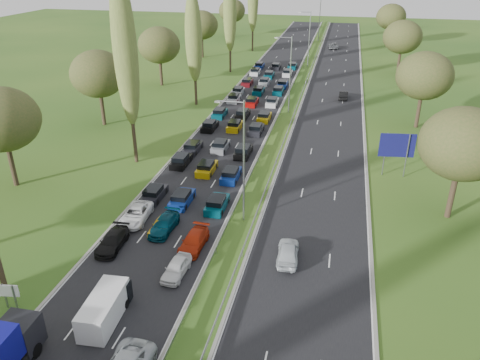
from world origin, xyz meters
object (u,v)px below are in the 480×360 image
Objects in this scene: near_car_2 at (136,214)px; direction_sign at (397,147)px; near_car_3 at (112,241)px; info_sign at (9,293)px; white_van_rear at (106,307)px.

direction_sign is at bearing 28.22° from near_car_2.
info_sign is (-3.63, -8.81, 0.69)m from near_car_3.
info_sign is at bearing -134.25° from direction_sign.
near_car_3 is at bearing 110.29° from white_van_rear.
white_van_rear reaches higher than near_car_2.
direction_sign reaches higher than white_van_rear.
white_van_rear is (3.63, -8.30, 0.36)m from near_car_3.
near_car_3 is (-0.12, -4.80, -0.02)m from near_car_2.
near_car_3 is at bearing -140.49° from direction_sign.
info_sign is (-7.26, -0.50, 0.33)m from white_van_rear.
direction_sign is at bearing 50.11° from white_van_rear.
direction_sign is (28.80, 29.56, 2.20)m from info_sign.
near_car_2 reaches higher than near_car_3.
near_car_3 is 2.17× the size of info_sign.
near_car_2 is at bearing 85.48° from near_car_3.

